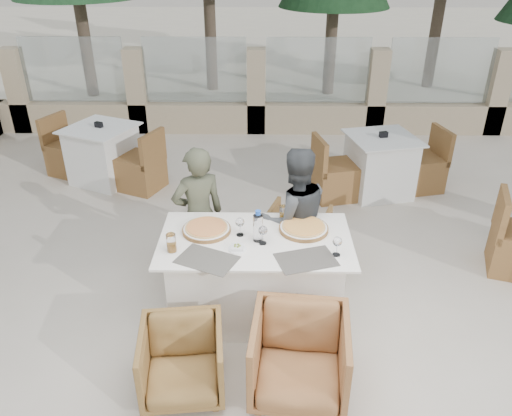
{
  "coord_description": "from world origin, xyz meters",
  "views": [
    {
      "loc": [
        0.11,
        -3.43,
        2.98
      ],
      "look_at": [
        0.06,
        0.37,
        0.9
      ],
      "focal_mm": 35.0,
      "sensor_mm": 36.0,
      "label": 1
    }
  ],
  "objects_px": {
    "beer_glass_left": "(171,243)",
    "bg_table_a": "(103,154)",
    "pizza_right": "(304,227)",
    "diner_left": "(199,216)",
    "dining_table": "(256,277)",
    "armchair_far_left": "(210,249)",
    "beer_glass_right": "(283,213)",
    "pizza_left": "(207,229)",
    "water_bottle": "(258,226)",
    "armchair_near_right": "(299,357)",
    "wine_glass_near": "(263,234)",
    "wine_glass_centre": "(240,226)",
    "armchair_far_right": "(297,235)",
    "olive_dish": "(237,247)",
    "armchair_near_left": "(182,361)",
    "diner_right": "(294,219)",
    "wine_glass_corner": "(337,245)",
    "bg_table_b": "(380,165)"
  },
  "relations": [
    {
      "from": "beer_glass_left",
      "to": "bg_table_a",
      "type": "relative_size",
      "value": 0.09
    },
    {
      "from": "beer_glass_right",
      "to": "bg_table_a",
      "type": "relative_size",
      "value": 0.08
    },
    {
      "from": "pizza_left",
      "to": "water_bottle",
      "type": "height_order",
      "value": "water_bottle"
    },
    {
      "from": "armchair_far_right",
      "to": "armchair_near_left",
      "type": "bearing_deg",
      "value": 80.37
    },
    {
      "from": "water_bottle",
      "to": "bg_table_b",
      "type": "xyz_separation_m",
      "value": [
        1.54,
        2.43,
        -0.52
      ]
    },
    {
      "from": "olive_dish",
      "to": "armchair_far_right",
      "type": "bearing_deg",
      "value": 61.23
    },
    {
      "from": "beer_glass_right",
      "to": "armchair_far_right",
      "type": "relative_size",
      "value": 0.22
    },
    {
      "from": "beer_glass_left",
      "to": "armchair_near_right",
      "type": "relative_size",
      "value": 0.22
    },
    {
      "from": "armchair_near_right",
      "to": "armchair_near_left",
      "type": "bearing_deg",
      "value": -173.82
    },
    {
      "from": "armchair_far_left",
      "to": "dining_table",
      "type": "bearing_deg",
      "value": 148.4
    },
    {
      "from": "beer_glass_left",
      "to": "armchair_far_right",
      "type": "distance_m",
      "value": 1.6
    },
    {
      "from": "wine_glass_centre",
      "to": "wine_glass_near",
      "type": "distance_m",
      "value": 0.23
    },
    {
      "from": "dining_table",
      "to": "pizza_left",
      "type": "bearing_deg",
      "value": 164.31
    },
    {
      "from": "diner_left",
      "to": "pizza_right",
      "type": "bearing_deg",
      "value": 132.41
    },
    {
      "from": "beer_glass_right",
      "to": "diner_right",
      "type": "relative_size",
      "value": 0.1
    },
    {
      "from": "beer_glass_right",
      "to": "wine_glass_near",
      "type": "bearing_deg",
      "value": -114.31
    },
    {
      "from": "wine_glass_corner",
      "to": "olive_dish",
      "type": "distance_m",
      "value": 0.79
    },
    {
      "from": "dining_table",
      "to": "armchair_far_left",
      "type": "distance_m",
      "value": 0.78
    },
    {
      "from": "armchair_near_right",
      "to": "dining_table",
      "type": "bearing_deg",
      "value": 116.35
    },
    {
      "from": "pizza_left",
      "to": "olive_dish",
      "type": "height_order",
      "value": "pizza_left"
    },
    {
      "from": "wine_glass_near",
      "to": "armchair_far_left",
      "type": "relative_size",
      "value": 0.31
    },
    {
      "from": "armchair_far_left",
      "to": "bg_table_b",
      "type": "height_order",
      "value": "bg_table_b"
    },
    {
      "from": "armchair_far_left",
      "to": "armchair_far_right",
      "type": "xyz_separation_m",
      "value": [
        0.87,
        0.24,
        0.02
      ]
    },
    {
      "from": "armchair_far_left",
      "to": "wine_glass_corner",
      "type": "bearing_deg",
      "value": 164.06
    },
    {
      "from": "beer_glass_left",
      "to": "diner_right",
      "type": "distance_m",
      "value": 1.21
    },
    {
      "from": "armchair_far_right",
      "to": "beer_glass_right",
      "type": "bearing_deg",
      "value": 90.47
    },
    {
      "from": "dining_table",
      "to": "bg_table_a",
      "type": "xyz_separation_m",
      "value": [
        -2.1,
        2.73,
        0.0
      ]
    },
    {
      "from": "wine_glass_near",
      "to": "beer_glass_right",
      "type": "distance_m",
      "value": 0.44
    },
    {
      "from": "bg_table_a",
      "to": "armchair_near_left",
      "type": "bearing_deg",
      "value": -42.59
    },
    {
      "from": "water_bottle",
      "to": "wine_glass_near",
      "type": "distance_m",
      "value": 0.08
    },
    {
      "from": "wine_glass_near",
      "to": "beer_glass_left",
      "type": "distance_m",
      "value": 0.73
    },
    {
      "from": "wine_glass_near",
      "to": "pizza_right",
      "type": "bearing_deg",
      "value": 31.66
    },
    {
      "from": "olive_dish",
      "to": "bg_table_a",
      "type": "xyz_separation_m",
      "value": [
        -1.96,
        2.89,
        -0.41
      ]
    },
    {
      "from": "water_bottle",
      "to": "pizza_left",
      "type": "bearing_deg",
      "value": 162.62
    },
    {
      "from": "olive_dish",
      "to": "armchair_near_left",
      "type": "relative_size",
      "value": 0.18
    },
    {
      "from": "pizza_right",
      "to": "wine_glass_near",
      "type": "distance_m",
      "value": 0.41
    },
    {
      "from": "armchair_far_right",
      "to": "bg_table_a",
      "type": "bearing_deg",
      "value": -18.27
    },
    {
      "from": "pizza_right",
      "to": "armchair_near_right",
      "type": "relative_size",
      "value": 0.6
    },
    {
      "from": "pizza_right",
      "to": "armchair_near_left",
      "type": "height_order",
      "value": "pizza_right"
    },
    {
      "from": "dining_table",
      "to": "diner_left",
      "type": "distance_m",
      "value": 0.82
    },
    {
      "from": "wine_glass_near",
      "to": "armchair_near_right",
      "type": "height_order",
      "value": "wine_glass_near"
    },
    {
      "from": "wine_glass_centre",
      "to": "bg_table_b",
      "type": "distance_m",
      "value": 2.94
    },
    {
      "from": "pizza_right",
      "to": "diner_left",
      "type": "height_order",
      "value": "diner_left"
    },
    {
      "from": "pizza_right",
      "to": "diner_left",
      "type": "bearing_deg",
      "value": 157.2
    },
    {
      "from": "armchair_far_left",
      "to": "pizza_right",
      "type": "bearing_deg",
      "value": 173.24
    },
    {
      "from": "pizza_right",
      "to": "wine_glass_centre",
      "type": "bearing_deg",
      "value": -170.83
    },
    {
      "from": "wine_glass_centre",
      "to": "wine_glass_near",
      "type": "bearing_deg",
      "value": -33.77
    },
    {
      "from": "wine_glass_centre",
      "to": "armchair_far_right",
      "type": "distance_m",
      "value": 1.12
    },
    {
      "from": "olive_dish",
      "to": "diner_right",
      "type": "height_order",
      "value": "diner_right"
    },
    {
      "from": "olive_dish",
      "to": "armchair_near_left",
      "type": "xyz_separation_m",
      "value": [
        -0.37,
        -0.72,
        -0.52
      ]
    }
  ]
}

